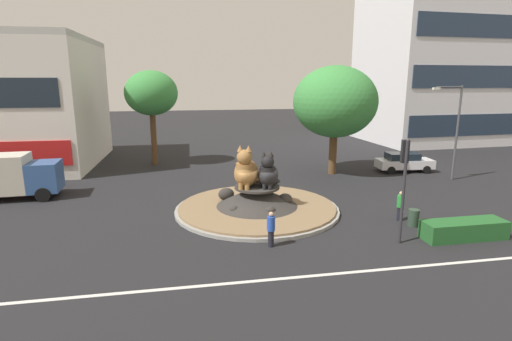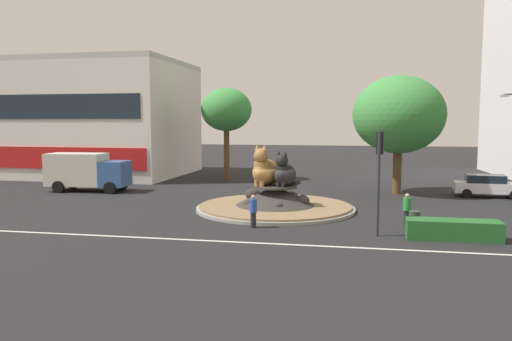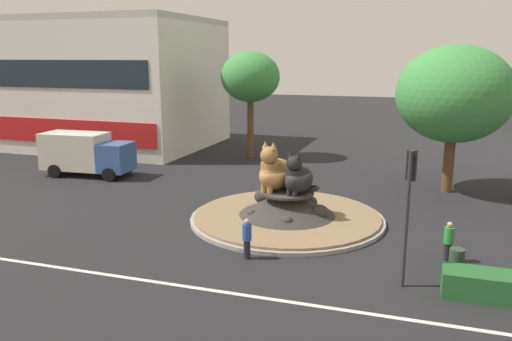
# 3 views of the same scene
# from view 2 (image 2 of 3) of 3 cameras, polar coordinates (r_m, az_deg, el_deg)

# --- Properties ---
(ground_plane) EXTENTS (160.00, 160.00, 0.00)m
(ground_plane) POSITION_cam_2_polar(r_m,az_deg,el_deg) (30.13, 2.23, -4.52)
(ground_plane) COLOR black
(lane_centreline) EXTENTS (112.00, 0.20, 0.01)m
(lane_centreline) POSITION_cam_2_polar(r_m,az_deg,el_deg) (22.16, -1.05, -8.26)
(lane_centreline) COLOR silver
(lane_centreline) RESTS_ON ground
(roundabout_island) EXTENTS (9.56, 9.56, 1.48)m
(roundabout_island) POSITION_cam_2_polar(r_m,az_deg,el_deg) (30.06, 2.24, -3.51)
(roundabout_island) COLOR gray
(roundabout_island) RESTS_ON ground
(cat_statue_tabby) EXTENTS (2.13, 2.49, 2.50)m
(cat_statue_tabby) POSITION_cam_2_polar(r_m,az_deg,el_deg) (29.89, 1.03, 0.03)
(cat_statue_tabby) COLOR #9E703D
(cat_statue_tabby) RESTS_ON roundabout_island
(cat_statue_black) EXTENTS (1.70, 2.10, 2.14)m
(cat_statue_black) POSITION_cam_2_polar(r_m,az_deg,el_deg) (29.47, 3.30, -0.32)
(cat_statue_black) COLOR black
(cat_statue_black) RESTS_ON roundabout_island
(traffic_light_mast) EXTENTS (0.36, 0.45, 4.87)m
(traffic_light_mast) POSITION_cam_2_polar(r_m,az_deg,el_deg) (23.63, 13.96, 0.81)
(traffic_light_mast) COLOR #2D2D33
(traffic_light_mast) RESTS_ON ground
(shophouse_block) EXTENTS (22.72, 13.94, 11.13)m
(shophouse_block) POSITION_cam_2_polar(r_m,az_deg,el_deg) (53.60, -20.18, 5.59)
(shophouse_block) COLOR silver
(shophouse_block) RESTS_ON ground
(clipped_hedge_strip) EXTENTS (4.09, 1.20, 0.90)m
(clipped_hedge_strip) POSITION_cam_2_polar(r_m,az_deg,el_deg) (24.29, 21.67, -6.35)
(clipped_hedge_strip) COLOR #235B28
(clipped_hedge_strip) RESTS_ON ground
(broadleaf_tree_behind_island) EXTENTS (4.58, 4.58, 8.32)m
(broadleaf_tree_behind_island) POSITION_cam_2_polar(r_m,az_deg,el_deg) (45.17, -3.42, 6.93)
(broadleaf_tree_behind_island) COLOR brown
(broadleaf_tree_behind_island) RESTS_ON ground
(second_tree_near_tower) EXTENTS (6.61, 6.61, 8.62)m
(second_tree_near_tower) POSITION_cam_2_polar(r_m,az_deg,el_deg) (37.64, 16.06, 6.16)
(second_tree_near_tower) COLOR brown
(second_tree_near_tower) RESTS_ON ground
(pedestrian_green_shirt) EXTENTS (0.39, 0.39, 1.65)m
(pedestrian_green_shirt) POSITION_cam_2_polar(r_m,az_deg,el_deg) (26.75, 16.94, -4.21)
(pedestrian_green_shirt) COLOR black
(pedestrian_green_shirt) RESTS_ON ground
(pedestrian_blue_shirt) EXTENTS (0.37, 0.37, 1.68)m
(pedestrian_blue_shirt) POSITION_cam_2_polar(r_m,az_deg,el_deg) (24.98, -0.32, -4.61)
(pedestrian_blue_shirt) COLOR black
(pedestrian_blue_shirt) RESTS_ON ground
(sedan_on_far_lane) EXTENTS (4.68, 2.34, 1.58)m
(sedan_on_far_lane) POSITION_cam_2_polar(r_m,az_deg,el_deg) (38.58, 25.05, -1.56)
(sedan_on_far_lane) COLOR silver
(sedan_on_far_lane) RESTS_ON ground
(delivery_box_truck) EXTENTS (6.23, 2.80, 2.90)m
(delivery_box_truck) POSITION_cam_2_polar(r_m,az_deg,el_deg) (39.90, -18.89, -0.03)
(delivery_box_truck) COLOR #335693
(delivery_box_truck) RESTS_ON ground
(litter_bin) EXTENTS (0.56, 0.56, 0.90)m
(litter_bin) POSITION_cam_2_polar(r_m,az_deg,el_deg) (25.98, 17.71, -5.44)
(litter_bin) COLOR #2D4233
(litter_bin) RESTS_ON ground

